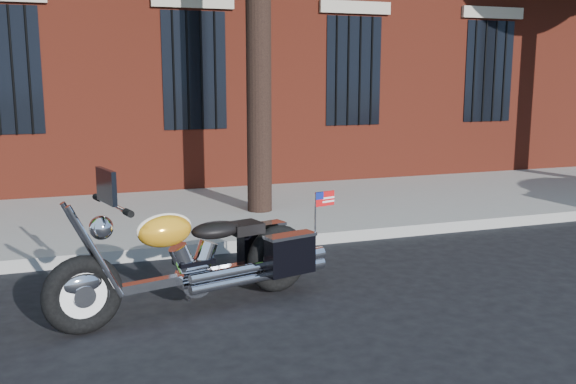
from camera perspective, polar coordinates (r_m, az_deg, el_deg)
name	(u,v)px	position (r m, az deg, el deg)	size (l,w,h in m)	color
ground	(295,282)	(6.74, 0.61, -8.02)	(120.00, 120.00, 0.00)	black
curb	(257,243)	(7.98, -2.78, -4.56)	(40.00, 0.16, 0.15)	gray
sidewalk	(221,213)	(9.75, -5.95, -1.86)	(40.00, 3.60, 0.15)	gray
motorcycle	(203,260)	(5.93, -7.58, -6.03)	(2.72, 1.18, 1.37)	black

